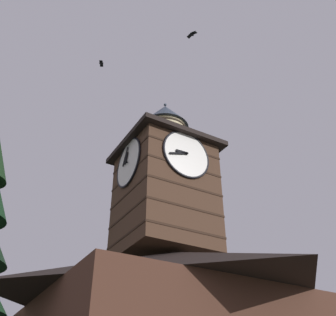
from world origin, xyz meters
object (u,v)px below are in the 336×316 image
at_px(moon, 177,284).
at_px(flying_bird_high, 192,34).
at_px(clock_tower, 165,186).
at_px(pine_tree_behind, 136,288).
at_px(flying_bird_low, 101,63).

xyz_separation_m(moon, flying_bird_high, (18.85, 32.86, 3.24)).
height_order(clock_tower, pine_tree_behind, pine_tree_behind).
xyz_separation_m(clock_tower, moon, (-19.01, -30.20, 4.97)).
bearing_deg(moon, flying_bird_low, 50.88).
relative_size(moon, flying_bird_high, 3.66).
bearing_deg(flying_bird_low, moon, -129.12).
distance_m(pine_tree_behind, flying_bird_high, 14.16).
height_order(moon, flying_bird_low, flying_bird_low).
relative_size(flying_bird_high, flying_bird_low, 1.10).
distance_m(pine_tree_behind, flying_bird_low, 13.99).
relative_size(pine_tree_behind, flying_bird_low, 33.00).
bearing_deg(flying_bird_high, moon, -119.84).
height_order(flying_bird_high, flying_bird_low, flying_bird_low).
bearing_deg(pine_tree_behind, clock_tower, 76.85).
relative_size(pine_tree_behind, flying_bird_high, 30.02).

